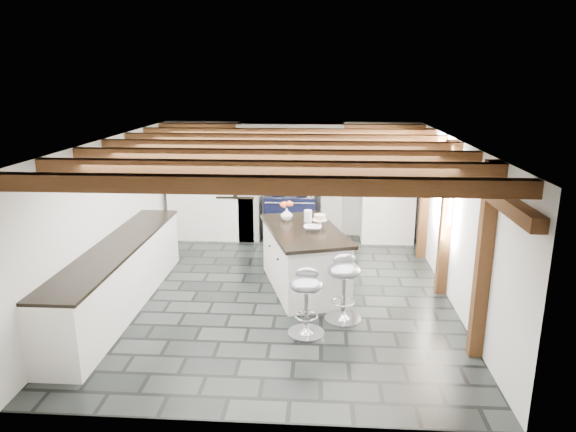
# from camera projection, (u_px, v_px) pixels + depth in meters

# --- Properties ---
(ground) EXTENTS (6.00, 6.00, 0.00)m
(ground) POSITION_uv_depth(u_px,v_px,m) (280.00, 293.00, 7.72)
(ground) COLOR black
(ground) RESTS_ON ground
(room_shell) EXTENTS (6.00, 6.03, 6.00)m
(room_shell) POSITION_uv_depth(u_px,v_px,m) (251.00, 202.00, 8.85)
(room_shell) COLOR silver
(room_shell) RESTS_ON ground
(range_cooker) EXTENTS (1.00, 0.63, 0.99)m
(range_cooker) POSITION_uv_depth(u_px,v_px,m) (290.00, 216.00, 10.18)
(range_cooker) COLOR black
(range_cooker) RESTS_ON ground
(kitchen_island) EXTENTS (1.51, 2.13, 1.27)m
(kitchen_island) POSITION_uv_depth(u_px,v_px,m) (304.00, 258.00, 7.81)
(kitchen_island) COLOR white
(kitchen_island) RESTS_ON ground
(bar_stool_near) EXTENTS (0.56, 0.56, 0.91)m
(bar_stool_near) POSITION_uv_depth(u_px,v_px,m) (344.00, 281.00, 6.74)
(bar_stool_near) COLOR silver
(bar_stool_near) RESTS_ON ground
(bar_stool_far) EXTENTS (0.47, 0.47, 0.87)m
(bar_stool_far) POSITION_uv_depth(u_px,v_px,m) (307.00, 295.00, 6.37)
(bar_stool_far) COLOR silver
(bar_stool_far) RESTS_ON ground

